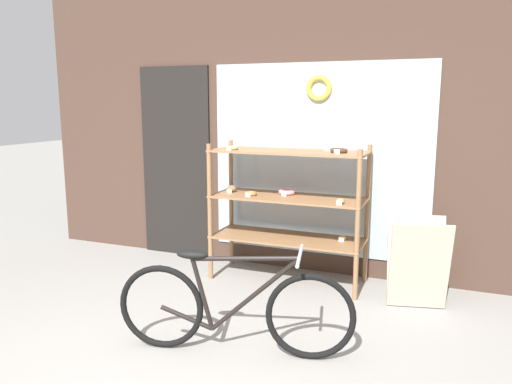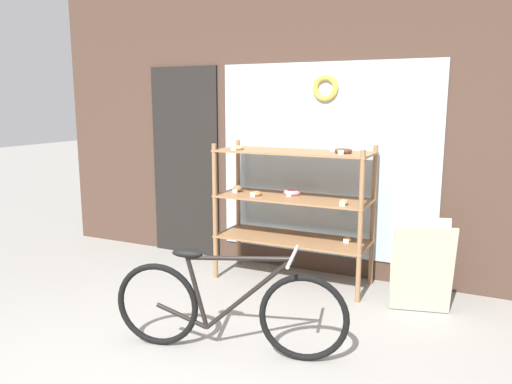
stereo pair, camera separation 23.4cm
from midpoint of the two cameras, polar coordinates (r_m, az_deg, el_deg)
The scene contains 4 objects.
storefront_facade at distance 5.06m, azimuth 3.35°, elevation 7.70°, with size 6.09×0.13×3.05m.
display_case at distance 4.75m, azimuth 2.28°, elevation -0.68°, with size 1.47×0.54×1.33m.
bicycle at distance 3.52m, azimuth -4.61°, elevation -13.08°, with size 1.62×0.53×0.74m.
sandwich_board at distance 4.40m, azimuth 16.54°, elevation -7.85°, with size 0.55×0.48×0.76m.
Camera 1 is at (1.48, -2.31, 1.73)m, focal length 35.00 mm.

